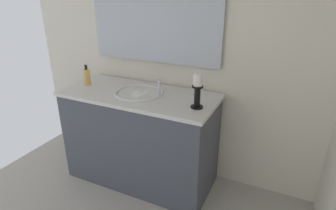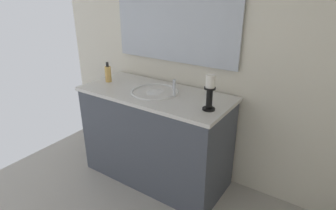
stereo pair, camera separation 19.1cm
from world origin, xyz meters
TOP-DOWN VIEW (x-y plane):
  - wall_left at (-1.32, 0.00)m, footprint 0.04×2.76m
  - vanity_cabinet at (-1.00, -0.08)m, footprint 0.58×1.30m
  - sink_basin at (-1.00, -0.08)m, footprint 0.40×0.40m
  - mirror at (-1.28, -0.08)m, footprint 0.02×1.18m
  - candle_holder_tall at (-0.92, 0.45)m, footprint 0.09×0.09m
  - soap_bottle at (-0.99, -0.60)m, footprint 0.06×0.06m

SIDE VIEW (x-z plane):
  - vanity_cabinet at x=-1.00m, z-range 0.00..0.83m
  - sink_basin at x=-1.00m, z-range 0.67..0.91m
  - soap_bottle at x=-0.99m, z-range 0.81..0.99m
  - candle_holder_tall at x=-0.92m, z-range 0.83..1.09m
  - wall_left at x=-1.32m, z-range 0.00..2.45m
  - mirror at x=-1.28m, z-range 1.03..1.77m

